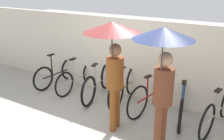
# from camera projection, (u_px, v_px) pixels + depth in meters

# --- Properties ---
(ground_plane) EXTENTS (30.00, 30.00, 0.00)m
(ground_plane) POSITION_uv_depth(u_px,v_px,m) (82.00, 138.00, 4.65)
(ground_plane) COLOR #9E998E
(back_wall) EXTENTS (12.18, 0.12, 1.94)m
(back_wall) POSITION_uv_depth(u_px,v_px,m) (133.00, 59.00, 6.03)
(back_wall) COLOR beige
(back_wall) RESTS_ON ground
(parked_bicycle_0) EXTENTS (0.44, 1.63, 1.11)m
(parked_bicycle_0) POSITION_uv_depth(u_px,v_px,m) (57.00, 72.00, 6.89)
(parked_bicycle_0) COLOR black
(parked_bicycle_0) RESTS_ON ground
(parked_bicycle_1) EXTENTS (0.44, 1.72, 1.10)m
(parked_bicycle_1) POSITION_uv_depth(u_px,v_px,m) (78.00, 77.00, 6.60)
(parked_bicycle_1) COLOR black
(parked_bicycle_1) RESTS_ON ground
(parked_bicycle_2) EXTENTS (0.46, 1.80, 1.02)m
(parked_bicycle_2) POSITION_uv_depth(u_px,v_px,m) (98.00, 82.00, 6.18)
(parked_bicycle_2) COLOR black
(parked_bicycle_2) RESTS_ON ground
(parked_bicycle_3) EXTENTS (0.44, 1.72, 1.04)m
(parked_bicycle_3) POSITION_uv_depth(u_px,v_px,m) (125.00, 86.00, 5.92)
(parked_bicycle_3) COLOR black
(parked_bicycle_3) RESTS_ON ground
(parked_bicycle_4) EXTENTS (0.51, 1.79, 0.97)m
(parked_bicycle_4) POSITION_uv_depth(u_px,v_px,m) (152.00, 93.00, 5.55)
(parked_bicycle_4) COLOR black
(parked_bicycle_4) RESTS_ON ground
(parked_bicycle_5) EXTENTS (0.53, 1.64, 1.02)m
(parked_bicycle_5) POSITION_uv_depth(u_px,v_px,m) (182.00, 103.00, 5.19)
(parked_bicycle_5) COLOR black
(parked_bicycle_5) RESTS_ON ground
(parked_bicycle_6) EXTENTS (0.52, 1.79, 1.07)m
(parked_bicycle_6) POSITION_uv_depth(u_px,v_px,m) (218.00, 110.00, 4.87)
(parked_bicycle_6) COLOR black
(parked_bicycle_6) RESTS_ON ground
(pedestrian_leading) EXTENTS (0.98, 0.98, 2.13)m
(pedestrian_leading) POSITION_uv_depth(u_px,v_px,m) (113.00, 49.00, 4.31)
(pedestrian_leading) COLOR brown
(pedestrian_leading) RESTS_ON ground
(pedestrian_center) EXTENTS (0.90, 0.90, 2.16)m
(pedestrian_center) POSITION_uv_depth(u_px,v_px,m) (163.00, 61.00, 3.72)
(pedestrian_center) COLOR brown
(pedestrian_center) RESTS_ON ground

